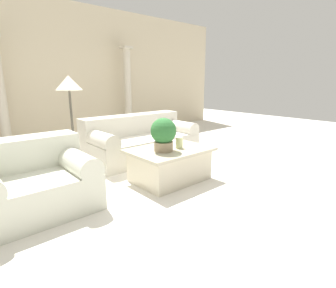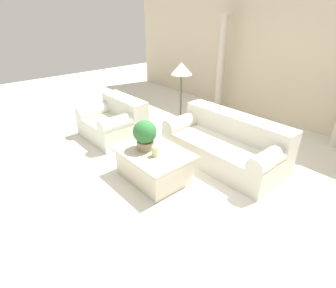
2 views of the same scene
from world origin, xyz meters
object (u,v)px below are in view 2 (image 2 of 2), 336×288
Objects in this scene: loveseat at (114,121)px; potted_plant at (145,134)px; coffee_table at (154,165)px; sofa_long at (225,144)px; floor_lamp at (181,74)px.

potted_plant reaches higher than loveseat.
sofa_long is at bearing 73.30° from coffee_table.
loveseat is at bearing -131.17° from floor_lamp.
sofa_long is at bearing 23.30° from loveseat.
potted_plant is 1.68m from floor_lamp.
floor_lamp reaches higher than potted_plant.
floor_lamp is at bearing 116.61° from potted_plant.
floor_lamp is (0.89, 1.02, 0.96)m from loveseat.
coffee_table is 1.93m from floor_lamp.
floor_lamp reaches higher than coffee_table.
loveseat reaches higher than coffee_table.
potted_plant is (-0.53, -1.30, 0.40)m from sofa_long.
loveseat is 1.78m from coffee_table.
coffee_table is at bearing -106.70° from sofa_long.
loveseat is 1.06× the size of coffee_table.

